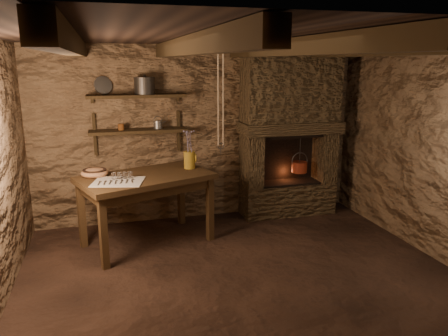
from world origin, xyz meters
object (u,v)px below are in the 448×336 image
object	(u,v)px
work_table	(147,207)
iron_stockpot	(145,86)
wooden_bowl	(95,173)
stoneware_jug	(189,152)
red_pot	(299,166)

from	to	relation	value
work_table	iron_stockpot	xyz separation A→B (m)	(0.09, 0.64, 1.40)
wooden_bowl	iron_stockpot	bearing A→B (deg)	37.64
stoneware_jug	wooden_bowl	bearing A→B (deg)	-172.44
stoneware_jug	red_pot	size ratio (longest dim) A/B	0.92
wooden_bowl	work_table	bearing A→B (deg)	-12.00
wooden_bowl	red_pot	world-z (taller)	red_pot
iron_stockpot	red_pot	world-z (taller)	iron_stockpot
iron_stockpot	work_table	bearing A→B (deg)	-98.31
work_table	wooden_bowl	bearing A→B (deg)	147.93
work_table	iron_stockpot	distance (m)	1.55
work_table	stoneware_jug	xyz separation A→B (m)	(0.58, 0.21, 0.61)
wooden_bowl	red_pot	size ratio (longest dim) A/B	0.59
iron_stockpot	red_pot	distance (m)	2.45
work_table	stoneware_jug	bearing A→B (deg)	-0.21
wooden_bowl	red_pot	bearing A→B (deg)	8.06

